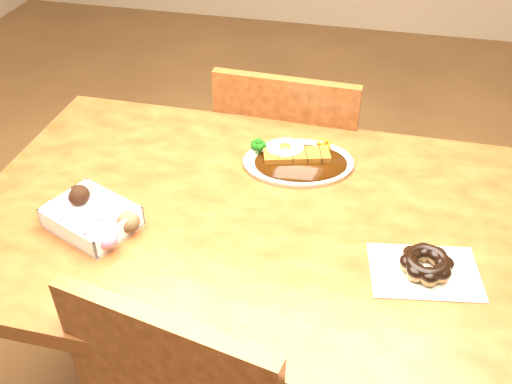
% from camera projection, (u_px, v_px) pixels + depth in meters
% --- Properties ---
extents(table, '(1.20, 0.80, 0.75)m').
position_uv_depth(table, '(244.00, 244.00, 1.31)').
color(table, '#49260E').
rests_on(table, ground).
extents(chair_far, '(0.44, 0.44, 0.87)m').
position_uv_depth(chair_far, '(291.00, 173.00, 1.82)').
color(chair_far, '#49260E').
rests_on(chair_far, ground).
extents(katsu_curry_plate, '(0.30, 0.24, 0.05)m').
position_uv_depth(katsu_curry_plate, '(297.00, 159.00, 1.38)').
color(katsu_curry_plate, white).
rests_on(katsu_curry_plate, table).
extents(donut_box, '(0.21, 0.19, 0.05)m').
position_uv_depth(donut_box, '(92.00, 217.00, 1.19)').
color(donut_box, white).
rests_on(donut_box, table).
extents(pon_de_ring, '(0.23, 0.18, 0.04)m').
position_uv_depth(pon_de_ring, '(426.00, 264.00, 1.09)').
color(pon_de_ring, silver).
rests_on(pon_de_ring, table).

